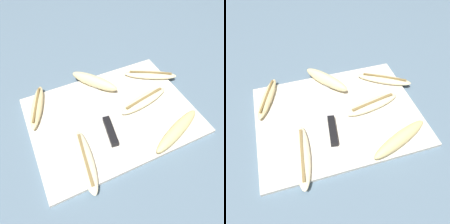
# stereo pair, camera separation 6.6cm
# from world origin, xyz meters

# --- Properties ---
(ground_plane) EXTENTS (4.00, 4.00, 0.00)m
(ground_plane) POSITION_xyz_m (0.00, 0.00, 0.00)
(ground_plane) COLOR slate
(cutting_board) EXTENTS (0.49, 0.36, 0.01)m
(cutting_board) POSITION_xyz_m (0.00, 0.00, 0.01)
(cutting_board) COLOR silver
(cutting_board) RESTS_ON ground_plane
(knife) EXTENTS (0.06, 0.25, 0.02)m
(knife) POSITION_xyz_m (-0.03, -0.03, 0.02)
(knife) COLOR black
(knife) RESTS_ON cutting_board
(banana_bright_far) EXTENTS (0.06, 0.19, 0.02)m
(banana_bright_far) POSITION_xyz_m (-0.13, -0.11, 0.02)
(banana_bright_far) COLOR beige
(banana_bright_far) RESTS_ON cutting_board
(banana_soft_right) EXTENTS (0.13, 0.16, 0.04)m
(banana_soft_right) POSITION_xyz_m (-0.00, 0.14, 0.03)
(banana_soft_right) COLOR beige
(banana_soft_right) RESTS_ON cutting_board
(banana_cream_curved) EXTENTS (0.18, 0.12, 0.02)m
(banana_cream_curved) POSITION_xyz_m (0.19, 0.09, 0.02)
(banana_cream_curved) COLOR beige
(banana_cream_curved) RESTS_ON cutting_board
(banana_ripe_center) EXTENTS (0.09, 0.18, 0.02)m
(banana_ripe_center) POSITION_xyz_m (-0.20, 0.12, 0.02)
(banana_ripe_center) COLOR beige
(banana_ripe_center) RESTS_ON cutting_board
(banana_golden_short) EXTENTS (0.19, 0.11, 0.03)m
(banana_golden_short) POSITION_xyz_m (0.13, -0.14, 0.03)
(banana_golden_short) COLOR #EDD689
(banana_golden_short) RESTS_ON cutting_board
(banana_pale_long) EXTENTS (0.19, 0.08, 0.02)m
(banana_pale_long) POSITION_xyz_m (0.11, 0.00, 0.02)
(banana_pale_long) COLOR beige
(banana_pale_long) RESTS_ON cutting_board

